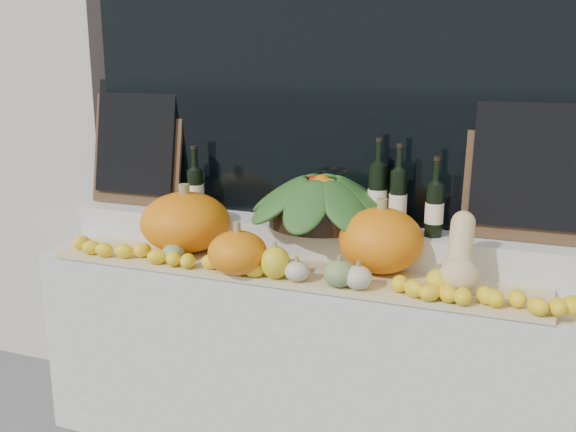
{
  "coord_description": "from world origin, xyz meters",
  "views": [
    {
      "loc": [
        0.94,
        -0.96,
        1.76
      ],
      "look_at": [
        0.0,
        1.45,
        1.12
      ],
      "focal_mm": 40.0,
      "sensor_mm": 36.0,
      "label": 1
    }
  ],
  "objects_px": {
    "pumpkin_left": "(185,222)",
    "produce_bowl": "(321,200)",
    "pumpkin_right": "(381,240)",
    "wine_bottle_tall": "(377,196)",
    "butternut_squash": "(459,261)"
  },
  "relations": [
    {
      "from": "produce_bowl",
      "to": "wine_bottle_tall",
      "type": "xyz_separation_m",
      "value": [
        0.24,
        0.03,
        0.03
      ]
    },
    {
      "from": "pumpkin_right",
      "to": "produce_bowl",
      "type": "height_order",
      "value": "produce_bowl"
    },
    {
      "from": "pumpkin_left",
      "to": "wine_bottle_tall",
      "type": "xyz_separation_m",
      "value": [
        0.83,
        0.21,
        0.14
      ]
    },
    {
      "from": "butternut_squash",
      "to": "produce_bowl",
      "type": "distance_m",
      "value": 0.7
    },
    {
      "from": "butternut_squash",
      "to": "wine_bottle_tall",
      "type": "relative_size",
      "value": 0.76
    },
    {
      "from": "pumpkin_right",
      "to": "butternut_squash",
      "type": "relative_size",
      "value": 1.16
    },
    {
      "from": "pumpkin_left",
      "to": "produce_bowl",
      "type": "relative_size",
      "value": 0.58
    },
    {
      "from": "pumpkin_right",
      "to": "wine_bottle_tall",
      "type": "bearing_deg",
      "value": 109.05
    },
    {
      "from": "butternut_squash",
      "to": "wine_bottle_tall",
      "type": "bearing_deg",
      "value": 141.91
    },
    {
      "from": "pumpkin_left",
      "to": "produce_bowl",
      "type": "bearing_deg",
      "value": 17.09
    },
    {
      "from": "pumpkin_left",
      "to": "pumpkin_right",
      "type": "bearing_deg",
      "value": 1.99
    },
    {
      "from": "pumpkin_right",
      "to": "wine_bottle_tall",
      "type": "distance_m",
      "value": 0.24
    },
    {
      "from": "wine_bottle_tall",
      "to": "butternut_squash",
      "type": "bearing_deg",
      "value": -38.09
    },
    {
      "from": "produce_bowl",
      "to": "wine_bottle_tall",
      "type": "relative_size",
      "value": 1.79
    },
    {
      "from": "pumpkin_left",
      "to": "pumpkin_right",
      "type": "height_order",
      "value": "pumpkin_left"
    }
  ]
}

